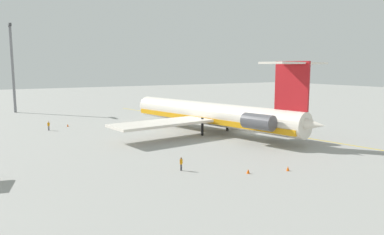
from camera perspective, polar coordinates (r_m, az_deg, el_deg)
The scene contains 10 objects.
ground at distance 70.46m, azimuth 9.21°, elevation -2.30°, with size 347.60×347.60×0.00m, color #9E9E99.
main_jetliner at distance 68.39m, azimuth 3.63°, elevation 0.54°, with size 45.05×40.20×13.24m.
ground_crew_near_nose at distance 95.13m, azimuth 6.00°, elevation 1.06°, with size 0.28×0.41×1.74m.
ground_crew_near_tail at distance 43.97m, azimuth -1.70°, elevation -7.00°, with size 0.26×0.42×1.64m.
ground_crew_portside at distance 76.79m, azimuth -21.52°, elevation -1.04°, with size 0.29×0.46×1.82m.
safety_cone_nose at distance 80.51m, azimuth -18.86°, elevation -1.16°, with size 0.40×0.40×0.55m, color #EA590F.
safety_cone_wingtip at distance 43.50m, azimuth 8.78°, elevation -8.30°, with size 0.40×0.40×0.55m, color #EA590F.
safety_cone_tail at distance 45.55m, azimuth 14.77°, elevation -7.73°, with size 0.40×0.40×0.55m, color #EA590F.
taxiway_centreline at distance 74.96m, azimuth 8.55°, elevation -1.67°, with size 97.80×0.36×0.01m, color gold.
light_mast at distance 110.51m, azimuth -26.29°, elevation 7.48°, with size 4.00×0.70×23.83m.
Camera 1 is at (-53.49, 44.18, 12.33)m, focal length 34.09 mm.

